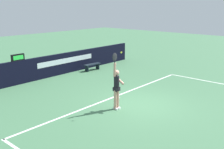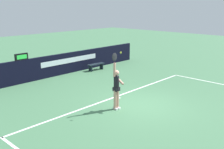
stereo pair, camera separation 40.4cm
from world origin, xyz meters
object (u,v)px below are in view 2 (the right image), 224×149
(tennis_player, at_px, (116,86))
(courtside_bench_near, at_px, (96,65))
(speed_display, at_px, (21,57))
(tennis_ball, at_px, (121,53))

(tennis_player, relative_size, courtside_bench_near, 1.92)
(speed_display, height_order, tennis_player, tennis_player)
(speed_display, height_order, courtside_bench_near, speed_display)
(tennis_ball, bearing_deg, speed_display, 95.32)
(tennis_ball, height_order, courtside_bench_near, tennis_ball)
(courtside_bench_near, bearing_deg, tennis_player, -126.29)
(tennis_player, distance_m, tennis_ball, 1.53)
(tennis_ball, distance_m, courtside_bench_near, 7.78)
(speed_display, relative_size, tennis_ball, 10.78)
(speed_display, xyz_separation_m, tennis_ball, (0.64, -6.83, 0.98))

